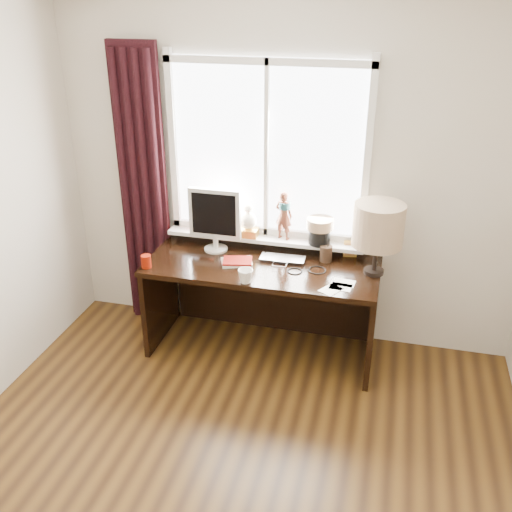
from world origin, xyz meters
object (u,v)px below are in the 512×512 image
(red_cup, at_px, (146,261))
(table_lamp, at_px, (378,226))
(desk, at_px, (265,287))
(monitor, at_px, (215,216))
(laptop, at_px, (283,259))
(mug, at_px, (246,276))

(red_cup, distance_m, table_lamp, 1.66)
(red_cup, xyz_separation_m, desk, (0.80, 0.35, -0.29))
(desk, bearing_deg, monitor, 171.82)
(red_cup, relative_size, desk, 0.06)
(laptop, xyz_separation_m, desk, (-0.14, -0.00, -0.26))
(mug, height_order, desk, mug)
(laptop, height_order, table_lamp, table_lamp)
(table_lamp, bearing_deg, desk, 177.03)
(monitor, bearing_deg, table_lamp, -4.73)
(red_cup, relative_size, table_lamp, 0.18)
(monitor, distance_m, table_lamp, 1.21)
(table_lamp, bearing_deg, mug, -157.18)
(laptop, height_order, desk, laptop)
(laptop, bearing_deg, monitor, 172.69)
(monitor, bearing_deg, red_cup, -134.05)
(red_cup, relative_size, monitor, 0.19)
(mug, relative_size, table_lamp, 0.20)
(mug, xyz_separation_m, desk, (0.04, 0.40, -0.30))
(laptop, bearing_deg, red_cup, -160.77)
(desk, bearing_deg, table_lamp, -2.97)
(laptop, distance_m, mug, 0.44)
(laptop, distance_m, desk, 0.29)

